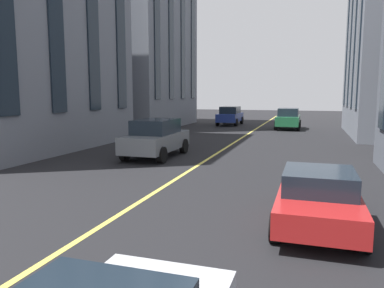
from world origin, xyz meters
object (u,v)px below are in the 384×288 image
(car_grey_oncoming, at_px, (156,138))
(car_red_parked_b, at_px, (318,196))
(car_green_mid, at_px, (288,118))
(car_blue_trailing, at_px, (230,115))

(car_grey_oncoming, relative_size, car_red_parked_b, 1.07)
(car_green_mid, bearing_deg, car_blue_trailing, 63.29)
(car_green_mid, relative_size, car_red_parked_b, 1.07)
(car_red_parked_b, bearing_deg, car_blue_trailing, 15.96)
(car_grey_oncoming, bearing_deg, car_red_parked_b, -136.13)
(car_green_mid, distance_m, car_blue_trailing, 6.66)
(car_green_mid, xyz_separation_m, car_red_parked_b, (-25.28, -2.14, -0.27))
(car_grey_oncoming, bearing_deg, car_green_mid, -17.25)
(car_red_parked_b, distance_m, car_blue_trailing, 29.41)
(car_red_parked_b, relative_size, car_blue_trailing, 0.94)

